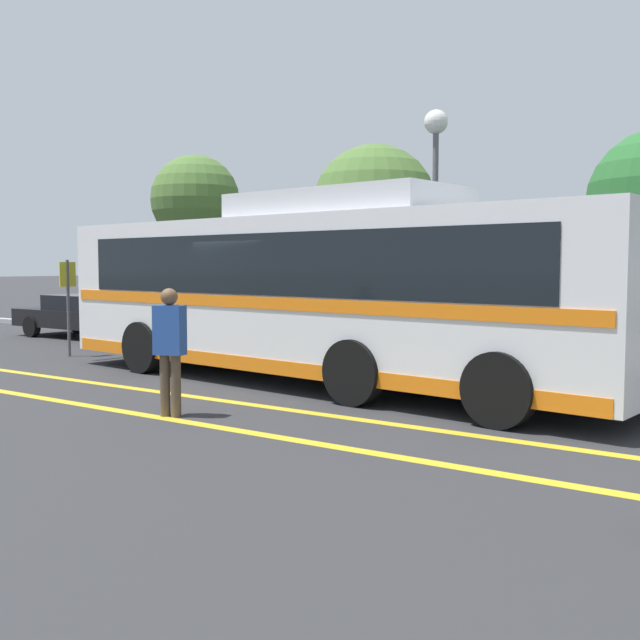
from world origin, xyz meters
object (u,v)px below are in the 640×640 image
street_lamp (436,166)px  tree_2 (374,208)px  parked_car_1 (278,323)px  tree_0 (195,200)px  bus_stop_sign (68,295)px  transit_bus (321,289)px  parked_car_0 (87,315)px  pedestrian_0 (170,343)px  parked_car_2 (508,338)px

street_lamp → tree_2: bearing=143.2°
parked_car_1 → tree_0: size_ratio=0.76×
street_lamp → bus_stop_sign: bearing=-139.1°
transit_bus → parked_car_0: 10.74m
pedestrian_0 → tree_0: tree_0 is taller
parked_car_0 → pedestrian_0: bearing=57.8°
transit_bus → tree_2: (-3.56, 7.85, 2.04)m
street_lamp → tree_2: size_ratio=1.04×
parked_car_0 → pedestrian_0: (10.15, -6.54, 0.38)m
parked_car_1 → tree_0: tree_0 is taller
pedestrian_0 → parked_car_1: bearing=100.0°
bus_stop_sign → street_lamp: (6.46, 5.60, 3.04)m
parked_car_1 → parked_car_0: bearing=-93.8°
parked_car_1 → bus_stop_sign: (-3.71, -3.03, 0.66)m
pedestrian_0 → tree_2: 12.17m
transit_bus → parked_car_1: size_ratio=2.77×
parked_car_2 → street_lamp: size_ratio=0.70×
parked_car_1 → bus_stop_sign: bus_stop_sign is taller
street_lamp → transit_bus: bearing=-84.4°
bus_stop_sign → pedestrian_0: bearing=-110.9°
bus_stop_sign → parked_car_2: bearing=-66.3°
tree_0 → bus_stop_sign: bearing=-69.0°
pedestrian_0 → street_lamp: (-0.44, 9.09, 3.42)m
parked_car_1 → pedestrian_0: bearing=22.3°
street_lamp → tree_2: street_lamp is taller
parked_car_2 → tree_0: tree_0 is taller
parked_car_2 → pedestrian_0: size_ratio=2.26×
parked_car_1 → street_lamp: (2.75, 2.57, 3.71)m
parked_car_1 → tree_2: (-0.27, 4.83, 2.97)m
pedestrian_0 → transit_bus: bearing=72.2°
parked_car_2 → bus_stop_sign: size_ratio=1.82×
pedestrian_0 → tree_0: (-9.55, 10.39, 3.14)m
parked_car_2 → pedestrian_0: (-2.40, -6.47, 0.32)m
bus_stop_sign → street_lamp: size_ratio=0.38×
street_lamp → tree_0: (-9.11, 1.30, -0.29)m
tree_0 → parked_car_0: bearing=-98.8°
parked_car_2 → pedestrian_0: pedestrian_0 is taller
parked_car_0 → street_lamp: size_ratio=0.85×
transit_bus → parked_car_2: bearing=-31.7°
parked_car_0 → tree_2: 8.80m
street_lamp → tree_2: (-3.02, 2.26, -0.73)m
transit_bus → bus_stop_sign: 7.01m
street_lamp → pedestrian_0: bearing=-87.2°
parked_car_0 → parked_car_1: (6.96, -0.01, 0.09)m
parked_car_2 → pedestrian_0: bearing=159.1°
street_lamp → parked_car_0: bearing=-165.2°
pedestrian_0 → bus_stop_sign: 7.75m
parked_car_0 → parked_car_1: 6.96m
parked_car_2 → tree_0: 13.04m
tree_2 → bus_stop_sign: bearing=-113.7°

